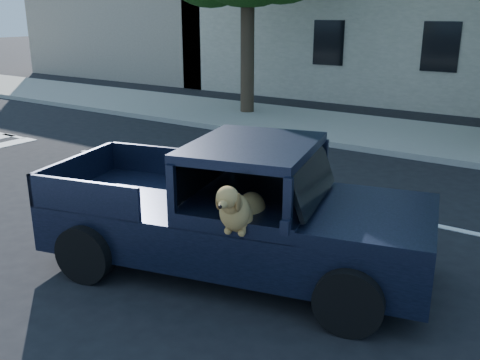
{
  "coord_description": "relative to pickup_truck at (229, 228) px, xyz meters",
  "views": [
    {
      "loc": [
        5.67,
        -5.03,
        3.34
      ],
      "look_at": [
        2.3,
        -0.08,
        1.43
      ],
      "focal_mm": 40.0,
      "sensor_mm": 36.0,
      "label": 1
    }
  ],
  "objects": [
    {
      "name": "pickup_truck",
      "position": [
        0.0,
        0.0,
        0.0
      ],
      "size": [
        5.27,
        3.1,
        1.77
      ],
      "rotation": [
        0.0,
        0.0,
        0.24
      ],
      "color": "black",
      "rests_on": "ground"
    },
    {
      "name": "lane_stripes",
      "position": [
        0.12,
        3.12,
        -0.59
      ],
      "size": [
        21.6,
        0.14,
        0.01
      ],
      "primitive_type": null,
      "color": "silver",
      "rests_on": "ground"
    },
    {
      "name": "ground",
      "position": [
        -1.88,
        -0.28,
        -0.6
      ],
      "size": [
        120.0,
        120.0,
        0.0
      ],
      "primitive_type": "plane",
      "color": "black",
      "rests_on": "ground"
    },
    {
      "name": "far_sidewalk",
      "position": [
        -1.88,
        8.92,
        -0.53
      ],
      "size": [
        60.0,
        4.0,
        0.15
      ],
      "primitive_type": "cube",
      "color": "gray",
      "rests_on": "ground"
    }
  ]
}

